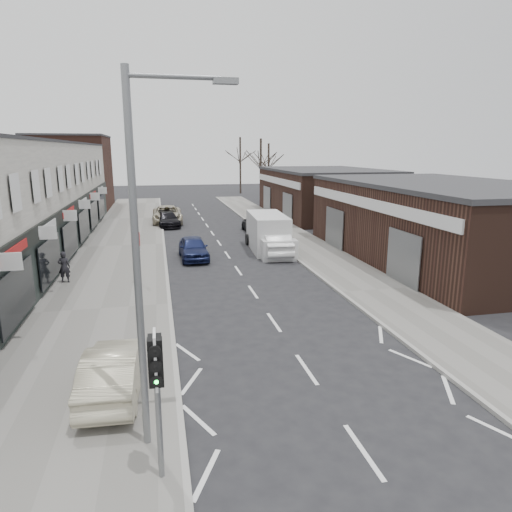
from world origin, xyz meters
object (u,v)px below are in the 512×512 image
street_lamp (145,247)px  warning_sign (140,243)px  white_van (268,234)px  parked_car_left_a (193,248)px  traffic_light (156,372)px  parked_car_left_c (167,215)px  parked_car_right_b (256,223)px  parked_car_left_b (168,219)px  parked_car_right_a (275,243)px  pedestrian (64,267)px  sedan_on_pavement (113,370)px

street_lamp → warning_sign: 13.04m
white_van → parked_car_left_a: white_van is taller
white_van → traffic_light: bearing=-105.6°
parked_car_left_c → parked_car_right_b: 9.45m
parked_car_left_a → parked_car_left_c: bearing=93.2°
warning_sign → street_lamp: bearing=-87.2°
parked_car_left_b → parked_car_left_c: parked_car_left_c is taller
parked_car_right_a → pedestrian: bearing=24.1°
traffic_light → pedestrian: 15.91m
white_van → sedan_on_pavement: (-8.48, -17.15, -0.36)m
street_lamp → parked_car_right_b: (8.03, 26.47, -3.86)m
pedestrian → parked_car_left_c: bearing=-103.8°
warning_sign → white_van: bearing=40.0°
street_lamp → white_van: 21.19m
parked_car_right_a → parked_car_left_b: bearing=-58.8°
warning_sign → parked_car_left_b: (1.76, 18.17, -1.57)m
warning_sign → parked_car_left_b: warning_sign is taller
parked_car_right_b → street_lamp: bearing=74.6°
parked_car_left_c → parked_car_right_b: bearing=-42.6°
sedan_on_pavement → pedestrian: pedestrian is taller
warning_sign → traffic_light: bearing=-86.9°
street_lamp → parked_car_left_c: size_ratio=1.41×
parked_car_left_a → traffic_light: bearing=-97.9°
pedestrian → white_van: bearing=-152.3°
sedan_on_pavement → parked_car_right_a: parked_car_right_a is taller
parked_car_left_b → parked_car_left_c: bearing=84.2°
parked_car_right_a → parked_car_left_a: bearing=4.3°
traffic_light → parked_car_right_a: size_ratio=0.66×
white_van → pedestrian: white_van is taller
warning_sign → parked_car_left_c: 20.26m
street_lamp → parked_car_right_b: 27.93m
sedan_on_pavement → pedestrian: (-3.30, 11.58, 0.13)m
warning_sign → parked_car_right_b: (8.66, 13.67, -1.44)m
parked_car_right_a → parked_car_left_c: bearing=-61.9°
parked_car_left_a → warning_sign: bearing=-120.3°
warning_sign → parked_car_right_b: warning_sign is taller
parked_car_left_b → parked_car_right_a: size_ratio=0.94×
parked_car_left_c → street_lamp: bearing=-91.4°
parked_car_left_a → parked_car_left_b: (-1.20, 12.80, -0.06)m
street_lamp → parked_car_left_a: size_ratio=1.96×
pedestrian → parked_car_right_a: (11.87, 4.16, -0.14)m
warning_sign → parked_car_right_a: 9.83m
warning_sign → parked_car_right_b: bearing=57.6°
parked_car_left_a → parked_car_right_b: bearing=54.1°
white_van → parked_car_left_c: 14.79m
parked_car_left_b → warning_sign: bearing=-101.3°
warning_sign → sedan_on_pavement: bearing=-92.4°
parked_car_right_a → parked_car_right_b: bearing=-88.8°
parked_car_left_b → white_van: bearing=-67.0°
parked_car_left_a → pedestrian: bearing=-149.3°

